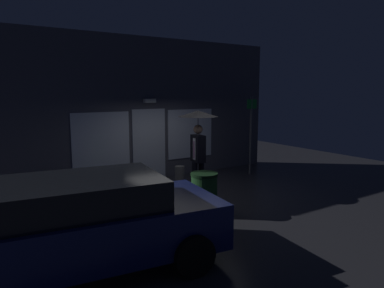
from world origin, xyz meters
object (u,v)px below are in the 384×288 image
object	(u,v)px
person_with_umbrella	(198,132)
street_sign_post	(251,131)
parked_car	(80,224)
trash_bin	(204,193)
sidewalk_bollard	(180,174)

from	to	relation	value
person_with_umbrella	street_sign_post	bearing A→B (deg)	-62.46
parked_car	trash_bin	bearing A→B (deg)	26.50
person_with_umbrella	trash_bin	world-z (taller)	person_with_umbrella
sidewalk_bollard	trash_bin	distance (m)	2.81
sidewalk_bollard	trash_bin	size ratio (longest dim) A/B	0.55
person_with_umbrella	trash_bin	xyz separation A→B (m)	(-0.75, -1.37, -1.20)
parked_car	street_sign_post	bearing A→B (deg)	34.73
street_sign_post	sidewalk_bollard	bearing A→B (deg)	174.03
sidewalk_bollard	street_sign_post	bearing A→B (deg)	-5.97
parked_car	sidewalk_bollard	bearing A→B (deg)	49.99
street_sign_post	sidewalk_bollard	world-z (taller)	street_sign_post
trash_bin	person_with_umbrella	bearing A→B (deg)	61.21
parked_car	trash_bin	distance (m)	3.23
person_with_umbrella	trash_bin	distance (m)	1.97
street_sign_post	sidewalk_bollard	distance (m)	2.85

